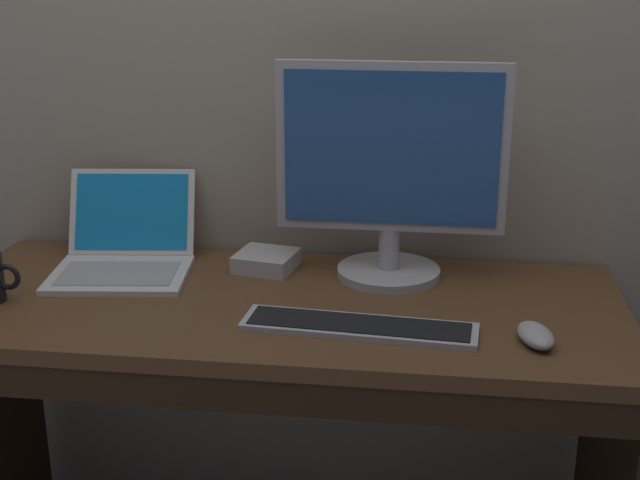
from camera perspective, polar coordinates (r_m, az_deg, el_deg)
The scene contains 6 objects.
desk at distance 1.97m, azimuth -2.70°, elevation -8.82°, with size 1.48×0.62×0.75m.
laptop_white at distance 2.11m, azimuth -12.60°, elevation -0.81°, with size 0.34×0.37×0.21m.
external_monitor at distance 1.96m, azimuth 4.61°, elevation 4.19°, with size 0.51×0.24×0.49m.
wired_keyboard at distance 1.75m, azimuth 2.55°, elevation -5.62°, with size 0.48×0.15×0.01m.
computer_mouse at distance 1.74m, azimuth 13.81°, elevation -6.02°, with size 0.06×0.11×0.04m, color #B7B7BC.
external_drive_box at distance 2.08m, azimuth -3.51°, elevation -1.36°, with size 0.13×0.13×0.04m, color silver.
Camera 1 is at (0.32, -1.73, 1.46)m, focal length 49.35 mm.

